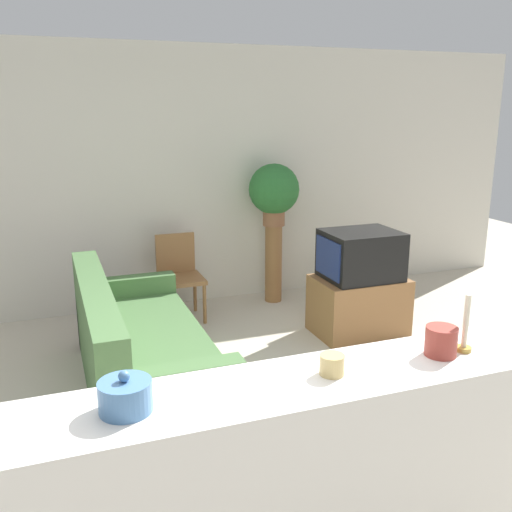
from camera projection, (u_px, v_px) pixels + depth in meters
The scene contains 13 objects.
ground_plane at pixel (262, 507), 3.06m from camera, with size 14.00×14.00×0.00m, color beige.
wall_back at pixel (142, 180), 5.82m from camera, with size 9.00×0.06×2.70m.
couch at pixel (139, 353), 4.25m from camera, with size 0.87×2.09×0.86m.
tv_stand at pixel (358, 305), 5.35m from camera, with size 0.83×0.57×0.54m.
television at pixel (360, 255), 5.23m from camera, with size 0.68×0.54×0.44m.
wooden_chair at pixel (179, 272), 5.71m from camera, with size 0.44×0.44×0.84m.
plant_stand at pixel (273, 263), 6.21m from camera, with size 0.18×0.18×0.85m.
potted_plant at pixel (274, 191), 6.00m from camera, with size 0.54×0.54×0.66m.
foreground_counter at pixel (310, 489), 2.41m from camera, with size 2.42×0.44×1.04m.
decorative_bowl at pixel (125, 396), 2.01m from camera, with size 0.19×0.19×0.16m.
candle_jar at pixel (332, 365), 2.29m from camera, with size 0.10×0.10×0.08m.
candlestick at pixel (465, 333), 2.50m from camera, with size 0.07×0.07×0.26m.
coffee_tin at pixel (441, 341), 2.47m from camera, with size 0.14×0.14×0.13m.
Camera 1 is at (-0.94, -2.44, 2.09)m, focal length 40.00 mm.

